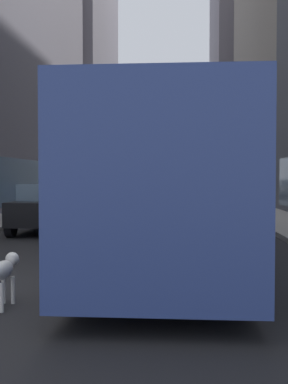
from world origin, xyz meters
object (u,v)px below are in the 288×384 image
(car_blue_hatchback, at_px, (113,192))
(box_truck, at_px, (127,179))
(car_white_van, at_px, (174,187))
(car_black_suv, at_px, (52,207))
(dalmatian_dog, at_px, (4,270))
(transit_bus, at_px, (167,180))

(car_blue_hatchback, xyz_separation_m, box_truck, (-0.00, 8.60, 0.84))
(box_truck, bearing_deg, car_blue_hatchback, -90.00)
(car_white_van, bearing_deg, car_black_suv, -97.56)
(car_blue_hatchback, bearing_deg, car_black_suv, -90.00)
(box_truck, height_order, dalmatian_dog, box_truck)
(transit_bus, bearing_deg, dalmatian_dog, -116.50)
(transit_bus, bearing_deg, car_black_suv, 132.17)
(car_blue_hatchback, xyz_separation_m, dalmatian_dog, (1.80, -23.84, -0.31))
(car_blue_hatchback, distance_m, box_truck, 8.65)
(dalmatian_dog, bearing_deg, box_truck, 93.18)
(car_blue_hatchback, height_order, car_white_van, same)
(car_blue_hatchback, bearing_deg, dalmatian_dog, -85.68)
(car_white_van, distance_m, dalmatian_dog, 39.04)
(transit_bus, relative_size, car_black_suv, 2.72)
(car_white_van, distance_m, box_truck, 7.70)
(car_black_suv, xyz_separation_m, dalmatian_dog, (1.80, -8.83, -0.31))
(car_white_van, xyz_separation_m, box_truck, (-4.00, -6.53, 0.84))
(transit_bus, xyz_separation_m, dalmatian_dog, (-2.20, -4.41, -1.26))
(car_white_van, height_order, dalmatian_dog, car_white_van)
(transit_bus, relative_size, car_blue_hatchback, 2.65)
(car_blue_hatchback, height_order, dalmatian_dog, car_blue_hatchback)
(dalmatian_dog, bearing_deg, transit_bus, 63.50)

